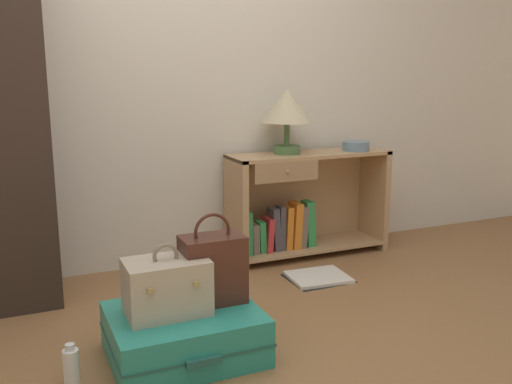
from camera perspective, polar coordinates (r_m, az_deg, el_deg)
The scene contains 10 objects.
ground_plane at distance 2.32m, azimuth -0.17°, elevation -18.15°, with size 9.00×9.00×0.00m, color olive.
back_wall at distance 3.44m, azimuth -10.60°, elevation 14.01°, with size 6.40×0.10×2.60m, color silver.
bookshelf at distance 3.65m, azimuth 4.53°, elevation -1.41°, with size 1.05×0.33×0.67m.
table_lamp at distance 3.52m, azimuth 3.17°, elevation 8.40°, with size 0.31×0.31×0.40m.
bowl at distance 3.73m, azimuth 10.04°, elevation 4.60°, with size 0.18×0.18×0.06m, color slate.
suitcase_large at distance 2.44m, azimuth -7.25°, elevation -14.02°, with size 0.62×0.52×0.20m.
train_case at distance 2.34m, azimuth -9.01°, elevation -9.41°, with size 0.33×0.23×0.30m.
handbag at distance 2.42m, azimuth -4.39°, elevation -7.69°, with size 0.27×0.16×0.39m.
bottle at distance 2.35m, azimuth -18.16°, elevation -16.36°, with size 0.06×0.06×0.17m.
open_book_on_floor at distance 3.31m, azimuth 6.31°, elevation -8.57°, with size 0.35×0.30×0.02m.
Camera 1 is at (-0.81, -1.84, 1.17)m, focal length 39.59 mm.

